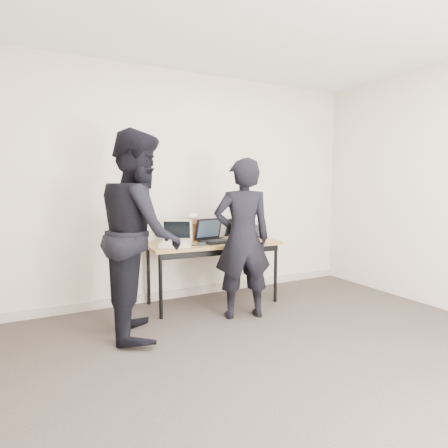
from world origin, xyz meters
TOP-DOWN VIEW (x-y plane):
  - room at (0.00, 0.00)m, footprint 4.60×4.60m
  - desk at (0.08, 1.84)m, footprint 1.53×0.72m
  - laptop_beige at (-0.38, 1.81)m, footprint 0.45×0.44m
  - laptop_center at (0.09, 1.84)m, footprint 0.39×0.38m
  - laptop_right at (0.55, 2.00)m, footprint 0.43×0.42m
  - leather_satchel at (-0.10, 2.07)m, footprint 0.36×0.18m
  - tissue at (-0.07, 2.07)m, footprint 0.14×0.11m
  - equipment_box at (0.71, 2.03)m, footprint 0.27×0.24m
  - power_brick at (-0.14, 1.67)m, footprint 0.09×0.06m
  - cables at (0.18, 1.87)m, footprint 1.15×0.45m
  - person_typist at (0.16, 1.30)m, footprint 0.68×0.53m
  - person_observer at (-0.88, 1.37)m, footprint 0.89×1.04m
  - baseboard at (0.00, 2.23)m, footprint 4.50×0.03m

SIDE VIEW (x-z plane):
  - baseboard at x=0.00m, z-range 0.00..0.10m
  - desk at x=0.08m, z-range 0.30..1.02m
  - cables at x=0.18m, z-range 0.72..0.73m
  - power_brick at x=-0.14m, z-range 0.72..0.75m
  - laptop_beige at x=-0.38m, z-range 0.64..0.91m
  - laptop_right at x=0.55m, z-range 0.65..0.90m
  - laptop_center at x=0.09m, z-range 0.65..0.91m
  - equipment_box at x=0.71m, z-range 0.72..0.86m
  - person_typist at x=0.16m, z-range 0.00..1.64m
  - leather_satchel at x=-0.10m, z-range 0.72..0.97m
  - person_observer at x=-0.88m, z-range 0.00..1.86m
  - tissue at x=-0.07m, z-range 0.97..1.04m
  - room at x=0.00m, z-range -0.05..2.75m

